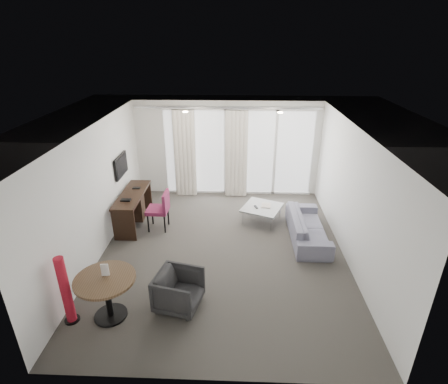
{
  "coord_description": "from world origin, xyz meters",
  "views": [
    {
      "loc": [
        0.26,
        -6.16,
        4.18
      ],
      "look_at": [
        0.0,
        0.6,
        1.1
      ],
      "focal_mm": 28.0,
      "sensor_mm": 36.0,
      "label": 1
    }
  ],
  "objects_px": {
    "red_lamp": "(65,291)",
    "coffee_table": "(262,214)",
    "desk_chair": "(158,210)",
    "desk": "(134,209)",
    "round_table": "(108,297)",
    "sofa": "(308,227)",
    "rattan_chair_b": "(286,156)",
    "rattan_chair_a": "(243,164)",
    "tub_armchair": "(179,290)"
  },
  "relations": [
    {
      "from": "desk",
      "to": "round_table",
      "type": "distance_m",
      "value": 3.06
    },
    {
      "from": "red_lamp",
      "to": "coffee_table",
      "type": "xyz_separation_m",
      "value": [
        3.21,
        3.38,
        -0.4
      ]
    },
    {
      "from": "round_table",
      "to": "red_lamp",
      "type": "height_order",
      "value": "red_lamp"
    },
    {
      "from": "desk_chair",
      "to": "sofa",
      "type": "relative_size",
      "value": 0.49
    },
    {
      "from": "red_lamp",
      "to": "tub_armchair",
      "type": "relative_size",
      "value": 1.67
    },
    {
      "from": "desk_chair",
      "to": "red_lamp",
      "type": "xyz_separation_m",
      "value": [
        -0.78,
        -2.93,
        0.13
      ]
    },
    {
      "from": "desk",
      "to": "sofa",
      "type": "xyz_separation_m",
      "value": [
        4.03,
        -0.51,
        -0.11
      ]
    },
    {
      "from": "coffee_table",
      "to": "round_table",
      "type": "bearing_deg",
      "value": -128.89
    },
    {
      "from": "rattan_chair_b",
      "to": "rattan_chair_a",
      "type": "bearing_deg",
      "value": -174.6
    },
    {
      "from": "round_table",
      "to": "sofa",
      "type": "height_order",
      "value": "round_table"
    },
    {
      "from": "tub_armchair",
      "to": "coffee_table",
      "type": "distance_m",
      "value": 3.37
    },
    {
      "from": "coffee_table",
      "to": "rattan_chair_b",
      "type": "height_order",
      "value": "rattan_chair_b"
    },
    {
      "from": "round_table",
      "to": "red_lamp",
      "type": "bearing_deg",
      "value": -168.53
    },
    {
      "from": "desk_chair",
      "to": "tub_armchair",
      "type": "bearing_deg",
      "value": -69.18
    },
    {
      "from": "rattan_chair_a",
      "to": "red_lamp",
      "type": "bearing_deg",
      "value": -92.05
    },
    {
      "from": "rattan_chair_a",
      "to": "rattan_chair_b",
      "type": "relative_size",
      "value": 0.86
    },
    {
      "from": "desk",
      "to": "sofa",
      "type": "height_order",
      "value": "desk"
    },
    {
      "from": "red_lamp",
      "to": "desk",
      "type": "bearing_deg",
      "value": 87.17
    },
    {
      "from": "desk_chair",
      "to": "coffee_table",
      "type": "height_order",
      "value": "desk_chair"
    },
    {
      "from": "red_lamp",
      "to": "rattan_chair_a",
      "type": "distance_m",
      "value": 6.95
    },
    {
      "from": "desk",
      "to": "rattan_chair_a",
      "type": "height_order",
      "value": "desk"
    },
    {
      "from": "desk",
      "to": "rattan_chair_b",
      "type": "height_order",
      "value": "rattan_chair_b"
    },
    {
      "from": "desk",
      "to": "coffee_table",
      "type": "relative_size",
      "value": 1.94
    },
    {
      "from": "red_lamp",
      "to": "coffee_table",
      "type": "height_order",
      "value": "red_lamp"
    },
    {
      "from": "rattan_chair_a",
      "to": "rattan_chair_b",
      "type": "bearing_deg",
      "value": 46.69
    },
    {
      "from": "desk_chair",
      "to": "round_table",
      "type": "relative_size",
      "value": 0.99
    },
    {
      "from": "desk_chair",
      "to": "rattan_chair_b",
      "type": "relative_size",
      "value": 1.07
    },
    {
      "from": "desk_chair",
      "to": "red_lamp",
      "type": "bearing_deg",
      "value": -103.33
    },
    {
      "from": "tub_armchair",
      "to": "rattan_chair_b",
      "type": "height_order",
      "value": "rattan_chair_b"
    },
    {
      "from": "red_lamp",
      "to": "sofa",
      "type": "relative_size",
      "value": 0.63
    },
    {
      "from": "desk_chair",
      "to": "tub_armchair",
      "type": "xyz_separation_m",
      "value": [
        0.88,
        -2.54,
        -0.14
      ]
    },
    {
      "from": "round_table",
      "to": "rattan_chair_a",
      "type": "distance_m",
      "value": 6.62
    },
    {
      "from": "desk_chair",
      "to": "rattan_chair_a",
      "type": "relative_size",
      "value": 1.24
    },
    {
      "from": "desk",
      "to": "red_lamp",
      "type": "xyz_separation_m",
      "value": [
        -0.16,
        -3.15,
        0.21
      ]
    },
    {
      "from": "red_lamp",
      "to": "coffee_table",
      "type": "bearing_deg",
      "value": 46.41
    },
    {
      "from": "desk_chair",
      "to": "round_table",
      "type": "distance_m",
      "value": 2.82
    },
    {
      "from": "sofa",
      "to": "rattan_chair_a",
      "type": "relative_size",
      "value": 2.52
    },
    {
      "from": "sofa",
      "to": "rattan_chair_a",
      "type": "xyz_separation_m",
      "value": [
        -1.41,
        3.72,
        0.1
      ]
    },
    {
      "from": "round_table",
      "to": "tub_armchair",
      "type": "xyz_separation_m",
      "value": [
        1.08,
        0.27,
        -0.05
      ]
    },
    {
      "from": "sofa",
      "to": "rattan_chair_b",
      "type": "height_order",
      "value": "rattan_chair_b"
    },
    {
      "from": "round_table",
      "to": "red_lamp",
      "type": "distance_m",
      "value": 0.64
    },
    {
      "from": "desk_chair",
      "to": "round_table",
      "type": "height_order",
      "value": "desk_chair"
    },
    {
      "from": "round_table",
      "to": "sofa",
      "type": "distance_m",
      "value": 4.39
    },
    {
      "from": "desk",
      "to": "desk_chair",
      "type": "height_order",
      "value": "desk_chair"
    },
    {
      "from": "desk_chair",
      "to": "round_table",
      "type": "bearing_deg",
      "value": -92.36
    },
    {
      "from": "coffee_table",
      "to": "sofa",
      "type": "distance_m",
      "value": 1.22
    },
    {
      "from": "desk",
      "to": "tub_armchair",
      "type": "distance_m",
      "value": 3.15
    },
    {
      "from": "desk",
      "to": "round_table",
      "type": "bearing_deg",
      "value": -81.91
    },
    {
      "from": "desk",
      "to": "sofa",
      "type": "relative_size",
      "value": 0.87
    },
    {
      "from": "tub_armchair",
      "to": "coffee_table",
      "type": "xyz_separation_m",
      "value": [
        1.55,
        2.99,
        -0.13
      ]
    }
  ]
}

